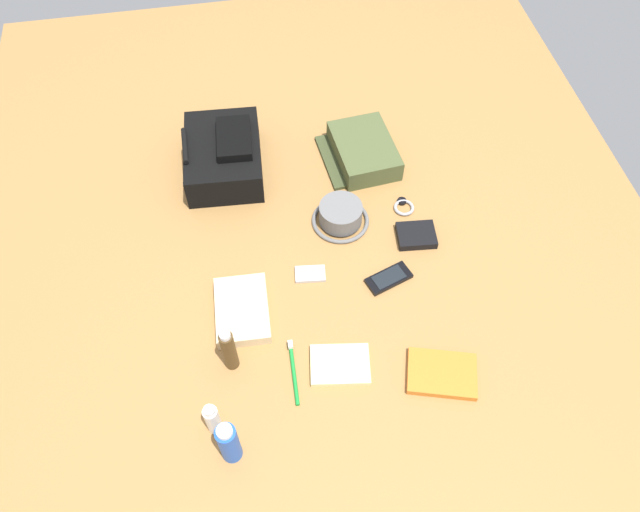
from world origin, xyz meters
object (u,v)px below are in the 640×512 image
object	(u,v)px
media_player	(310,274)
notepad	(340,365)
folded_towel	(242,310)
toiletry_pouch	(362,151)
bucket_hat	(341,215)
wristwatch	(404,207)
paperback_novel	(442,374)
toothbrush	(293,368)
cell_phone	(389,278)
deodorant_spray	(229,443)
backpack	(224,155)
wallet	(416,235)
cologne_bottle	(229,350)
toothpaste_tube	(213,419)

from	to	relation	value
media_player	notepad	bearing A→B (deg)	-174.44
folded_towel	toiletry_pouch	bearing A→B (deg)	-41.17
bucket_hat	wristwatch	bearing A→B (deg)	-84.93
paperback_novel	toothbrush	world-z (taller)	toothbrush
cell_phone	deodorant_spray	bearing A→B (deg)	130.50
bucket_hat	backpack	bearing A→B (deg)	48.95
backpack	bucket_hat	size ratio (longest dim) A/B	1.89
toiletry_pouch	media_player	distance (m)	0.47
wallet	folded_towel	size ratio (longest dim) A/B	0.55
cologne_bottle	toothbrush	bearing A→B (deg)	-105.92
deodorant_spray	cell_phone	world-z (taller)	deodorant_spray
backpack	toiletry_pouch	distance (m)	0.43
toiletry_pouch	toothpaste_tube	distance (m)	0.96
deodorant_spray	cell_phone	xyz separation A→B (m)	(0.41, -0.47, -0.07)
deodorant_spray	folded_towel	world-z (taller)	deodorant_spray
paperback_novel	wristwatch	xyz separation A→B (m)	(0.54, -0.04, -0.00)
toothbrush	wristwatch	bearing A→B (deg)	-41.43
toothpaste_tube	cologne_bottle	xyz separation A→B (m)	(0.16, -0.06, 0.02)
deodorant_spray	toothbrush	bearing A→B (deg)	-43.03
backpack	paperback_novel	distance (m)	0.93
cologne_bottle	paperback_novel	bearing A→B (deg)	-103.61
backpack	bucket_hat	world-z (taller)	backpack
bucket_hat	media_player	xyz separation A→B (m)	(-0.17, 0.12, -0.02)
bucket_hat	folded_towel	world-z (taller)	bucket_hat
bucket_hat	wristwatch	distance (m)	0.20
wallet	backpack	bearing A→B (deg)	59.79
cologne_bottle	notepad	distance (m)	0.28
cell_phone	notepad	xyz separation A→B (m)	(-0.23, 0.18, 0.00)
toothbrush	media_player	bearing A→B (deg)	-18.25
backpack	media_player	bearing A→B (deg)	-156.36
deodorant_spray	media_player	distance (m)	0.53
cologne_bottle	media_player	world-z (taller)	cologne_bottle
toiletry_pouch	cell_phone	world-z (taller)	toiletry_pouch
toiletry_pouch	paperback_novel	world-z (taller)	toiletry_pouch
wallet	paperback_novel	bearing A→B (deg)	178.70
media_player	wristwatch	distance (m)	0.37
deodorant_spray	paperback_novel	world-z (taller)	deodorant_spray
backpack	toothpaste_tube	size ratio (longest dim) A/B	2.71
cell_phone	toothbrush	world-z (taller)	toothbrush
backpack	folded_towel	xyz separation A→B (m)	(-0.53, 0.01, -0.04)
paperback_novel	notepad	distance (m)	0.26
cell_phone	media_player	world-z (taller)	cell_phone
toiletry_pouch	deodorant_spray	xyz separation A→B (m)	(-0.87, 0.50, 0.04)
paperback_novel	notepad	xyz separation A→B (m)	(0.07, 0.25, -0.00)
deodorant_spray	notepad	size ratio (longest dim) A/B	1.06
toothbrush	toothpaste_tube	bearing A→B (deg)	119.46
toothpaste_tube	media_player	size ratio (longest dim) A/B	1.33
toiletry_pouch	cologne_bottle	xyz separation A→B (m)	(-0.64, 0.48, 0.04)
folded_towel	toothpaste_tube	bearing A→B (deg)	162.16
notepad	folded_towel	distance (m)	0.30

